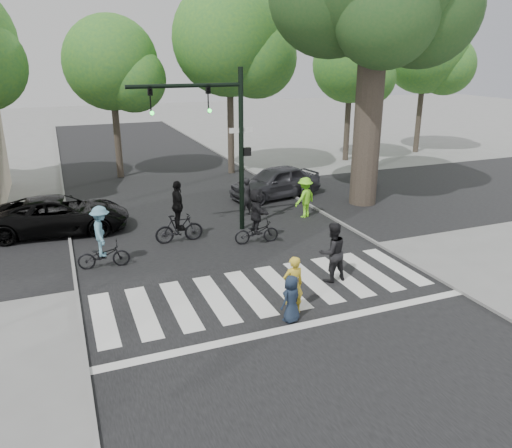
% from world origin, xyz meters
% --- Properties ---
extents(ground, '(120.00, 120.00, 0.00)m').
position_xyz_m(ground, '(0.00, 0.00, 0.00)').
color(ground, gray).
rests_on(ground, ground).
extents(road_stem, '(10.00, 70.00, 0.01)m').
position_xyz_m(road_stem, '(0.00, 5.00, 0.01)').
color(road_stem, black).
rests_on(road_stem, ground).
extents(road_cross, '(70.00, 10.00, 0.01)m').
position_xyz_m(road_cross, '(0.00, 8.00, 0.01)').
color(road_cross, black).
rests_on(road_cross, ground).
extents(curb_left, '(0.10, 70.00, 0.10)m').
position_xyz_m(curb_left, '(-5.05, 5.00, 0.05)').
color(curb_left, gray).
rests_on(curb_left, ground).
extents(curb_right, '(0.10, 70.00, 0.10)m').
position_xyz_m(curb_right, '(5.05, 5.00, 0.05)').
color(curb_right, gray).
rests_on(curb_right, ground).
extents(crosswalk, '(10.00, 3.85, 0.01)m').
position_xyz_m(crosswalk, '(0.00, 0.66, 0.01)').
color(crosswalk, silver).
rests_on(crosswalk, ground).
extents(traffic_signal, '(4.45, 0.29, 6.00)m').
position_xyz_m(traffic_signal, '(0.35, 6.20, 3.90)').
color(traffic_signal, black).
rests_on(traffic_signal, ground).
extents(bg_tree_2, '(5.04, 4.80, 8.40)m').
position_xyz_m(bg_tree_2, '(-1.76, 16.62, 5.78)').
color(bg_tree_2, brown).
rests_on(bg_tree_2, ground).
extents(bg_tree_3, '(6.30, 6.00, 10.20)m').
position_xyz_m(bg_tree_3, '(4.31, 15.27, 6.94)').
color(bg_tree_3, brown).
rests_on(bg_tree_3, ground).
extents(bg_tree_4, '(4.83, 4.60, 8.15)m').
position_xyz_m(bg_tree_4, '(12.23, 16.12, 5.64)').
color(bg_tree_4, brown).
rests_on(bg_tree_4, ground).
extents(bg_tree_5, '(5.67, 5.40, 9.30)m').
position_xyz_m(bg_tree_5, '(18.27, 16.69, 6.36)').
color(bg_tree_5, brown).
rests_on(bg_tree_5, ground).
extents(pedestrian_woman, '(0.59, 0.40, 1.59)m').
position_xyz_m(pedestrian_woman, '(0.12, -0.50, 0.79)').
color(pedestrian_woman, yellow).
rests_on(pedestrian_woman, ground).
extents(pedestrian_child, '(0.72, 0.61, 1.24)m').
position_xyz_m(pedestrian_child, '(-0.10, -0.86, 0.62)').
color(pedestrian_child, '#1C293D').
rests_on(pedestrian_child, ground).
extents(pedestrian_adult, '(0.93, 0.75, 1.81)m').
position_xyz_m(pedestrian_adult, '(2.05, 0.86, 0.91)').
color(pedestrian_adult, black).
rests_on(pedestrian_adult, ground).
extents(cyclist_left, '(1.64, 1.08, 2.02)m').
position_xyz_m(cyclist_left, '(-4.12, 4.36, 0.88)').
color(cyclist_left, black).
rests_on(cyclist_left, ground).
extents(cyclist_mid, '(1.73, 1.05, 2.25)m').
position_xyz_m(cyclist_mid, '(-1.38, 5.71, 0.93)').
color(cyclist_mid, black).
rests_on(cyclist_mid, ground).
extents(cyclist_right, '(1.65, 1.53, 2.03)m').
position_xyz_m(cyclist_right, '(1.16, 4.58, 0.91)').
color(cyclist_right, black).
rests_on(cyclist_right, ground).
extents(car_suv, '(5.24, 2.87, 1.39)m').
position_xyz_m(car_suv, '(-5.29, 8.39, 0.70)').
color(car_suv, black).
rests_on(car_suv, ground).
extents(car_grey, '(4.67, 2.60, 1.50)m').
position_xyz_m(car_grey, '(4.22, 9.84, 0.75)').
color(car_grey, '#36363B').
rests_on(car_grey, ground).
extents(bystander_hivis, '(1.25, 1.02, 1.68)m').
position_xyz_m(bystander_hivis, '(4.13, 6.65, 0.84)').
color(bystander_hivis, '#88FF2A').
rests_on(bystander_hivis, ground).
extents(bystander_dark, '(0.67, 0.52, 1.62)m').
position_xyz_m(bystander_dark, '(1.96, 7.78, 0.81)').
color(bystander_dark, black).
rests_on(bystander_dark, ground).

